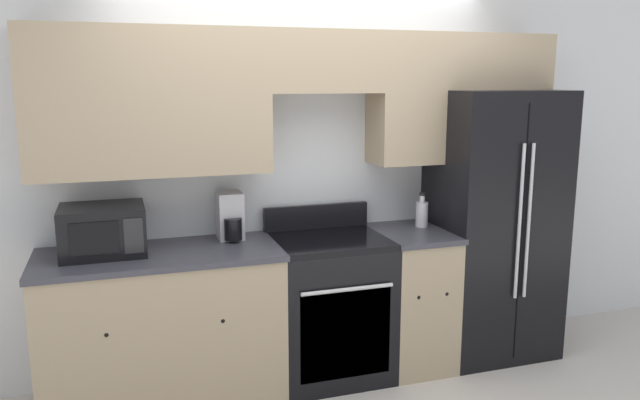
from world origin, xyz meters
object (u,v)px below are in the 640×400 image
(oven_range, at_px, (329,306))
(refrigerator, at_px, (490,223))
(bottle, at_px, (422,213))
(microwave, at_px, (103,230))

(oven_range, xyz_separation_m, refrigerator, (1.21, 0.04, 0.46))
(oven_range, distance_m, refrigerator, 1.30)
(oven_range, xyz_separation_m, bottle, (0.70, 0.09, 0.55))
(microwave, bearing_deg, refrigerator, -0.35)
(oven_range, relative_size, microwave, 2.32)
(oven_range, bearing_deg, refrigerator, 2.12)
(refrigerator, bearing_deg, microwave, 179.65)
(refrigerator, height_order, bottle, refrigerator)
(microwave, distance_m, bottle, 2.06)
(oven_range, bearing_deg, microwave, 177.45)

